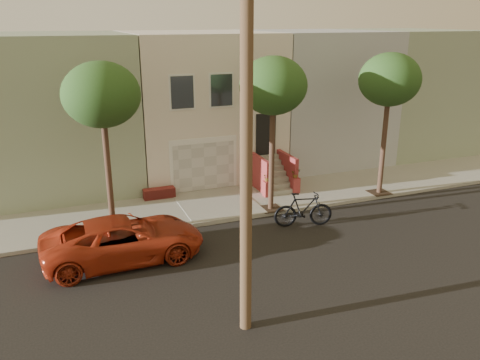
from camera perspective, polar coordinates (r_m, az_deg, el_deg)
name	(u,v)px	position (r m, az deg, el deg)	size (l,w,h in m)	color
ground	(291,256)	(17.06, 6.06, -8.81)	(90.00, 90.00, 0.00)	black
sidewalk	(236,202)	(21.50, -0.43, -2.58)	(40.00, 3.70, 0.15)	gray
house_row	(197,101)	(25.94, -5.11, 9.18)	(33.10, 11.70, 7.00)	beige
tree_left	(101,96)	(17.57, -15.95, 9.47)	(2.70, 2.57, 6.30)	#2D2116
tree_mid	(273,87)	(19.29, 3.92, 10.87)	(2.70, 2.57, 6.30)	#2D2116
tree_right	(390,81)	(22.18, 17.16, 11.10)	(2.70, 2.57, 6.30)	#2D2116
pickup_truck	(124,239)	(16.86, -13.49, -6.79)	(2.46, 5.34, 1.49)	#A62D16
motorcycle	(303,209)	(19.15, 7.45, -3.44)	(0.66, 2.32, 1.39)	black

